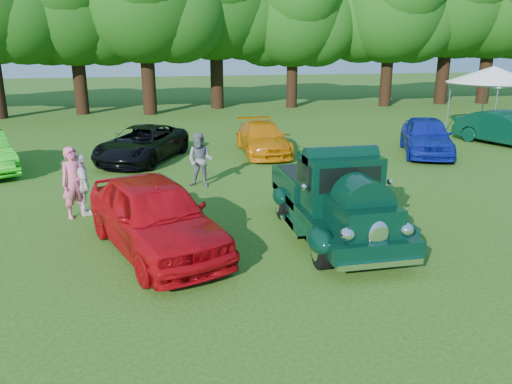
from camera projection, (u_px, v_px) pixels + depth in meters
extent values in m
plane|color=#1E4D12|center=(287.00, 248.00, 11.30)|extent=(120.00, 120.00, 0.00)
cylinder|color=black|center=(322.00, 250.00, 10.17)|extent=(0.24, 0.80, 0.80)
cylinder|color=black|center=(403.00, 243.00, 10.52)|extent=(0.24, 0.80, 0.80)
cylinder|color=black|center=(283.00, 204.00, 13.07)|extent=(0.24, 0.80, 0.80)
cylinder|color=black|center=(348.00, 199.00, 13.42)|extent=(0.24, 0.80, 0.80)
cube|color=black|center=(336.00, 213.00, 11.82)|extent=(1.87, 4.89, 0.37)
cube|color=black|center=(362.00, 217.00, 10.33)|extent=(1.19, 1.58, 0.67)
cube|color=black|center=(339.00, 182.00, 11.46)|extent=(1.69, 1.25, 1.30)
cube|color=black|center=(350.00, 180.00, 10.83)|extent=(1.41, 0.07, 0.56)
cube|color=black|center=(316.00, 184.00, 13.13)|extent=(1.87, 2.23, 0.63)
cube|color=black|center=(317.00, 173.00, 13.04)|extent=(1.61, 1.96, 0.05)
ellipsoid|color=black|center=(321.00, 240.00, 10.10)|extent=(0.54, 0.93, 0.54)
ellipsoid|color=black|center=(405.00, 234.00, 10.47)|extent=(0.54, 0.93, 0.54)
ellipsoid|color=black|center=(281.00, 197.00, 13.00)|extent=(0.41, 0.78, 0.46)
ellipsoid|color=black|center=(350.00, 192.00, 13.38)|extent=(0.41, 0.78, 0.46)
ellipsoid|color=white|center=(378.00, 237.00, 9.60)|extent=(0.44, 0.13, 0.65)
sphere|color=white|center=(347.00, 235.00, 9.53)|extent=(0.30, 0.30, 0.30)
sphere|color=white|center=(406.00, 230.00, 9.77)|extent=(0.30, 0.30, 0.30)
cube|color=white|center=(380.00, 264.00, 9.59)|extent=(1.76, 0.12, 0.12)
cube|color=white|center=(303.00, 188.00, 14.31)|extent=(1.76, 0.12, 0.12)
imported|color=#AA070E|center=(155.00, 215.00, 10.95)|extent=(3.49, 5.19, 1.64)
imported|color=black|center=(142.00, 144.00, 19.37)|extent=(4.12, 5.32, 1.34)
imported|color=#CB7107|center=(263.00, 138.00, 20.67)|extent=(1.87, 4.42, 1.27)
imported|color=navy|center=(426.00, 136.00, 20.46)|extent=(3.38, 4.85, 1.53)
imported|color=black|center=(507.00, 129.00, 22.30)|extent=(3.13, 4.80, 1.49)
imported|color=#E05C84|center=(74.00, 183.00, 13.00)|extent=(0.83, 0.74, 1.90)
imported|color=slate|center=(200.00, 160.00, 15.80)|extent=(1.05, 0.97, 1.74)
imported|color=white|center=(82.00, 185.00, 13.19)|extent=(0.71, 1.06, 1.67)
cube|color=white|center=(492.00, 84.00, 25.00)|extent=(3.77, 3.77, 0.12)
cone|color=white|center=(493.00, 74.00, 24.87)|extent=(5.53, 5.53, 0.80)
cylinder|color=slate|center=(495.00, 114.00, 23.60)|extent=(0.06, 0.06, 2.41)
cylinder|color=slate|center=(448.00, 107.00, 25.87)|extent=(0.06, 0.06, 2.41)
cylinder|color=slate|center=(483.00, 104.00, 27.13)|extent=(0.06, 0.06, 2.41)
cylinder|color=black|center=(80.00, 81.00, 31.63)|extent=(0.83, 0.83, 4.13)
sphere|color=#174C10|center=(72.00, 2.00, 30.27)|extent=(7.54, 7.54, 7.54)
cylinder|color=black|center=(149.00, 80.00, 31.51)|extent=(0.87, 0.87, 4.33)
cylinder|color=black|center=(217.00, 76.00, 34.45)|extent=(0.89, 0.89, 4.45)
cylinder|color=black|center=(292.00, 80.00, 35.04)|extent=(0.76, 0.76, 3.81)
sphere|color=#174C10|center=(293.00, 14.00, 33.78)|extent=(6.97, 6.97, 6.97)
cylinder|color=black|center=(386.00, 77.00, 35.69)|extent=(0.82, 0.82, 4.12)
sphere|color=#174C10|center=(391.00, 7.00, 34.33)|extent=(7.53, 7.53, 7.53)
cylinder|color=black|center=(443.00, 73.00, 36.97)|extent=(0.91, 0.91, 4.57)
cylinder|color=black|center=(485.00, 73.00, 37.25)|extent=(0.89, 0.89, 4.46)
sphere|color=#174C10|center=(494.00, 0.00, 35.78)|extent=(8.16, 8.16, 8.16)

